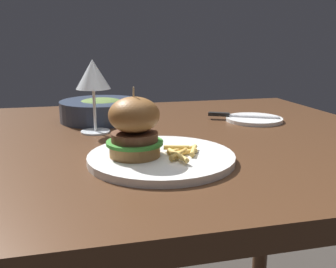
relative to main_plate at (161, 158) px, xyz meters
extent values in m
cube|color=#472B19|center=(0.01, 0.20, -0.03)|extent=(1.22, 0.95, 0.04)
cylinder|color=#472B19|center=(0.56, 0.61, -0.40)|extent=(0.06, 0.06, 0.70)
cylinder|color=white|center=(0.00, 0.00, 0.00)|extent=(0.27, 0.27, 0.01)
cylinder|color=#9E6B38|center=(-0.05, 0.00, 0.02)|extent=(0.09, 0.09, 0.02)
cylinder|color=#38842D|center=(-0.05, 0.00, 0.03)|extent=(0.10, 0.10, 0.01)
cylinder|color=brown|center=(-0.05, 0.00, 0.04)|extent=(0.09, 0.09, 0.02)
ellipsoid|color=brown|center=(-0.05, 0.00, 0.08)|extent=(0.09, 0.09, 0.06)
cylinder|color=#CCB78C|center=(-0.05, 0.00, 0.11)|extent=(0.00, 0.00, 0.05)
cylinder|color=#EABC5B|center=(0.04, 0.00, 0.01)|extent=(0.06, 0.03, 0.01)
cylinder|color=gold|center=(0.03, -0.03, 0.01)|extent=(0.05, 0.05, 0.01)
cylinder|color=#EABC5B|center=(0.04, -0.01, 0.01)|extent=(0.05, 0.02, 0.01)
cylinder|color=#EABC5B|center=(0.02, -0.04, 0.02)|extent=(0.02, 0.07, 0.01)
cylinder|color=#E0B251|center=(0.03, 0.00, 0.02)|extent=(0.05, 0.02, 0.01)
cylinder|color=#EABC5B|center=(0.06, -0.01, 0.01)|extent=(0.03, 0.05, 0.01)
cylinder|color=silver|center=(-0.11, 0.26, -0.01)|extent=(0.07, 0.07, 0.00)
cylinder|color=silver|center=(-0.11, 0.26, 0.05)|extent=(0.01, 0.01, 0.10)
cone|color=silver|center=(-0.11, 0.26, 0.14)|extent=(0.08, 0.08, 0.07)
cylinder|color=white|center=(0.33, 0.29, 0.00)|extent=(0.16, 0.16, 0.01)
cube|color=silver|center=(0.33, 0.29, 0.01)|extent=(0.13, 0.07, 0.00)
cube|color=black|center=(0.24, 0.34, 0.01)|extent=(0.06, 0.04, 0.01)
cylinder|color=#2D384C|center=(-0.08, 0.40, 0.02)|extent=(0.23, 0.23, 0.06)
ellipsoid|color=#4C662D|center=(-0.08, 0.40, 0.04)|extent=(0.13, 0.13, 0.02)
camera|label=1|loc=(-0.14, -0.65, 0.21)|focal=40.00mm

